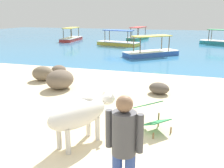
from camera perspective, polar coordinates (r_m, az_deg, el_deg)
sand_beach at (r=5.40m, az=-10.57°, el=-13.64°), size 18.00×14.00×0.04m
water_surface at (r=26.37m, az=12.35°, el=9.50°), size 60.00×36.00×0.03m
cow at (r=5.15m, az=-7.21°, el=-6.59°), size 1.10×1.74×1.00m
deck_chair_far at (r=5.87m, az=9.00°, el=-6.70°), size 0.93×0.90×0.68m
person_standing at (r=3.39m, az=2.69°, el=-13.44°), size 0.51×0.32×1.62m
shore_rock_large at (r=10.47m, az=-15.31°, el=2.31°), size 0.93×0.78×0.58m
shore_rock_medium at (r=9.16m, az=-11.65°, el=1.03°), size 1.05×1.15×0.68m
shore_rock_small at (r=11.51m, az=-11.91°, el=3.21°), size 0.78×0.80×0.39m
shore_rock_flat at (r=8.60m, az=10.56°, el=-0.95°), size 0.88×0.82×0.37m
boat_red at (r=25.96m, az=-9.13°, el=10.21°), size 1.47×3.76×1.29m
boat_teal at (r=24.36m, az=23.58°, el=8.78°), size 3.84×2.37×1.29m
boat_blue at (r=16.45m, az=8.82°, el=7.21°), size 3.47×3.36×1.29m
boat_yellow at (r=21.76m, az=1.40°, el=9.39°), size 3.83×1.91×1.29m
boat_green at (r=26.99m, az=5.89°, el=10.52°), size 1.81×3.82×1.29m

